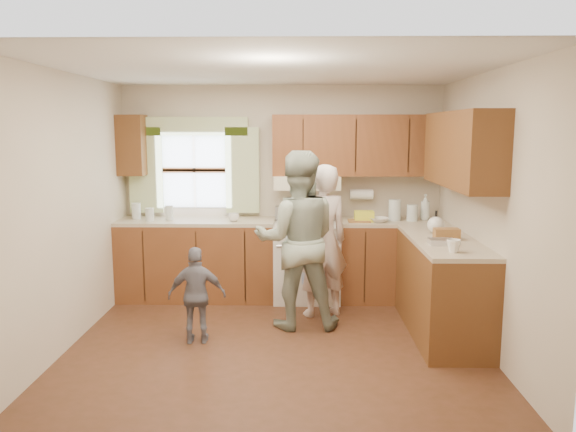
{
  "coord_description": "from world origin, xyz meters",
  "views": [
    {
      "loc": [
        0.21,
        -4.99,
        1.99
      ],
      "look_at": [
        0.1,
        0.4,
        1.15
      ],
      "focal_mm": 35.0,
      "sensor_mm": 36.0,
      "label": 1
    }
  ],
  "objects_px": {
    "stove": "(307,260)",
    "woman_left": "(322,241)",
    "woman_right": "(297,240)",
    "child": "(197,295)"
  },
  "relations": [
    {
      "from": "stove",
      "to": "woman_right",
      "type": "xyz_separation_m",
      "value": [
        -0.11,
        -0.93,
        0.42
      ]
    },
    {
      "from": "woman_left",
      "to": "woman_right",
      "type": "relative_size",
      "value": 0.91
    },
    {
      "from": "woman_right",
      "to": "child",
      "type": "height_order",
      "value": "woman_right"
    },
    {
      "from": "woman_right",
      "to": "child",
      "type": "xyz_separation_m",
      "value": [
        -0.93,
        -0.47,
        -0.43
      ]
    },
    {
      "from": "woman_left",
      "to": "child",
      "type": "distance_m",
      "value": 1.49
    },
    {
      "from": "woman_left",
      "to": "stove",
      "type": "bearing_deg",
      "value": -96.13
    },
    {
      "from": "stove",
      "to": "woman_left",
      "type": "distance_m",
      "value": 0.7
    },
    {
      "from": "child",
      "to": "woman_right",
      "type": "bearing_deg",
      "value": -157.62
    },
    {
      "from": "woman_left",
      "to": "woman_right",
      "type": "bearing_deg",
      "value": 33.03
    },
    {
      "from": "stove",
      "to": "woman_left",
      "type": "xyz_separation_m",
      "value": [
        0.15,
        -0.59,
        0.35
      ]
    }
  ]
}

